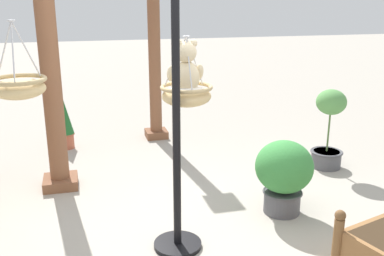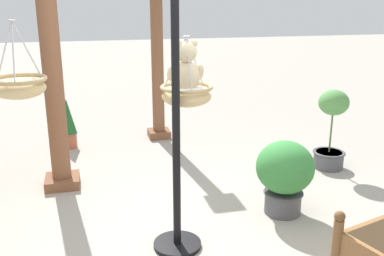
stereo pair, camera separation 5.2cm
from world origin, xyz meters
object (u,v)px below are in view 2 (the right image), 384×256
display_pole_central (176,162)px  greenhouse_pillar_far_back (52,68)px  hanging_basket_with_teddy (187,94)px  potted_plant_flowering_red (68,123)px  potted_plant_bushy_green (331,129)px  greenhouse_pillar_right (157,56)px  teddy_bear (186,71)px  hanging_basket_left_high (19,86)px  potted_plant_fern_front (285,173)px

display_pole_central → greenhouse_pillar_far_back: 2.07m
hanging_basket_with_teddy → potted_plant_flowering_red: (-1.18, 2.85, -0.99)m
hanging_basket_with_teddy → potted_plant_bushy_green: size_ratio=0.58×
greenhouse_pillar_right → potted_plant_bushy_green: size_ratio=2.58×
teddy_bear → greenhouse_pillar_far_back: greenhouse_pillar_far_back is taller
greenhouse_pillar_far_back → potted_plant_flowering_red: greenhouse_pillar_far_back is taller
hanging_basket_with_teddy → greenhouse_pillar_right: 3.04m
greenhouse_pillar_right → hanging_basket_left_high: bearing=-117.9°
teddy_bear → greenhouse_pillar_far_back: 1.85m
display_pole_central → hanging_basket_left_high: (-1.24, 0.21, 0.69)m
greenhouse_pillar_right → potted_plant_bushy_green: (1.99, -1.86, -0.78)m
greenhouse_pillar_right → potted_plant_bushy_green: 2.83m
teddy_bear → potted_plant_flowering_red: 3.29m
hanging_basket_with_teddy → potted_plant_bushy_green: 2.65m
teddy_bear → potted_plant_bushy_green: (2.23, 1.15, -1.04)m
teddy_bear → hanging_basket_left_high: (-1.39, -0.06, -0.06)m
greenhouse_pillar_far_back → potted_plant_flowering_red: (0.05, 1.45, -1.06)m
potted_plant_bushy_green → greenhouse_pillar_right: bearing=136.9°
hanging_basket_with_teddy → potted_plant_flowering_red: size_ratio=0.82×
potted_plant_bushy_green → display_pole_central: bearing=-149.0°
hanging_basket_with_teddy → teddy_bear: (0.00, 0.02, 0.21)m
teddy_bear → potted_plant_fern_front: size_ratio=0.61×
display_pole_central → hanging_basket_left_high: display_pole_central is taller
display_pole_central → greenhouse_pillar_far_back: size_ratio=0.88×
hanging_basket_with_teddy → greenhouse_pillar_far_back: size_ratio=0.21×
hanging_basket_left_high → potted_plant_fern_front: 2.70m
greenhouse_pillar_right → potted_plant_fern_front: 3.15m
greenhouse_pillar_far_back → potted_plant_bushy_green: (3.46, -0.23, -0.89)m
hanging_basket_with_teddy → potted_plant_bushy_green: hanging_basket_with_teddy is taller
potted_plant_flowering_red → potted_plant_bushy_green: potted_plant_bushy_green is taller
teddy_bear → display_pole_central: bearing=-118.8°
teddy_bear → greenhouse_pillar_right: bearing=85.5°
hanging_basket_with_teddy → potted_plant_bushy_green: (2.23, 1.18, -0.83)m
greenhouse_pillar_far_back → potted_plant_bushy_green: bearing=-3.8°
teddy_bear → potted_plant_fern_front: 1.57m
greenhouse_pillar_right → potted_plant_bushy_green: greenhouse_pillar_right is taller
potted_plant_flowering_red → greenhouse_pillar_right: bearing=7.4°
potted_plant_flowering_red → potted_plant_bushy_green: (3.40, -1.67, 0.16)m
hanging_basket_left_high → potted_plant_bushy_green: hanging_basket_left_high is taller
hanging_basket_with_teddy → greenhouse_pillar_far_back: bearing=131.2°
hanging_basket_left_high → greenhouse_pillar_far_back: size_ratio=0.21×
display_pole_central → hanging_basket_with_teddy: display_pole_central is taller
hanging_basket_with_teddy → greenhouse_pillar_right: bearing=85.6°
potted_plant_fern_front → potted_plant_flowering_red: bearing=129.7°
display_pole_central → greenhouse_pillar_right: (0.39, 3.28, 0.49)m
teddy_bear → hanging_basket_left_high: 1.40m
greenhouse_pillar_right → greenhouse_pillar_far_back: size_ratio=0.92×
hanging_basket_with_teddy → teddy_bear: bearing=90.0°
teddy_bear → potted_plant_fern_front: bearing=5.8°
display_pole_central → teddy_bear: 0.81m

